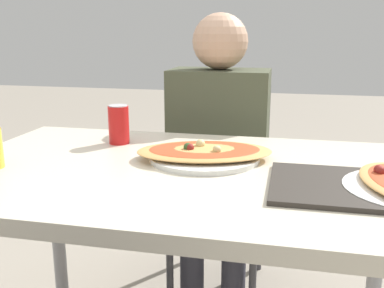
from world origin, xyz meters
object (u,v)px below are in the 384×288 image
(dining_table, at_px, (182,194))
(chair_far_seated, at_px, (221,174))
(soda_can, at_px, (119,124))
(person_seated, at_px, (217,136))
(pizza_main, at_px, (204,153))

(dining_table, distance_m, chair_far_seated, 0.75)
(dining_table, relative_size, soda_can, 10.24)
(person_seated, relative_size, soda_can, 9.34)
(chair_far_seated, xyz_separation_m, soda_can, (-0.26, -0.51, 0.31))
(chair_far_seated, distance_m, soda_can, 0.65)
(chair_far_seated, xyz_separation_m, person_seated, (-0.00, -0.11, 0.20))
(dining_table, height_order, person_seated, person_seated)
(chair_far_seated, height_order, pizza_main, chair_far_seated)
(pizza_main, bearing_deg, soda_can, 157.87)
(dining_table, xyz_separation_m, person_seated, (-0.00, 0.62, 0.02))
(soda_can, bearing_deg, dining_table, -39.55)
(dining_table, relative_size, pizza_main, 2.99)
(person_seated, bearing_deg, chair_far_seated, -90.00)
(dining_table, height_order, pizza_main, pizza_main)
(dining_table, xyz_separation_m, pizza_main, (0.04, 0.09, 0.09))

